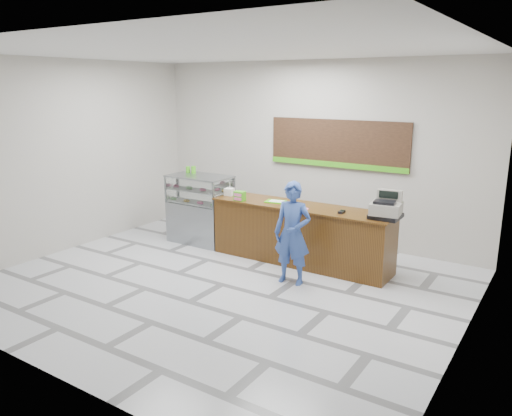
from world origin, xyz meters
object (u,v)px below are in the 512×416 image
Objects in this scene: cash_register at (386,208)px; customer at (292,233)px; sales_counter at (300,234)px; display_case at (200,209)px; serving_tray at (276,201)px.

customer is (-1.17, -0.85, -0.38)m from cash_register.
sales_counter is 2.23m from display_case.
customer is at bearing -151.97° from cash_register.
serving_tray is (1.72, -0.02, 0.36)m from display_case.
sales_counter is 6.20× the size of cash_register.
serving_tray reaches higher than sales_counter.
cash_register is 1.99m from serving_tray.
sales_counter is 8.48× the size of serving_tray.
cash_register is at bearing 28.40° from customer.
serving_tray is at bearing 171.89° from cash_register.
display_case is 3.46× the size of serving_tray.
sales_counter is 0.72m from serving_tray.
display_case is at bearing -180.00° from sales_counter.
cash_register reaches higher than sales_counter.
cash_register reaches higher than display_case.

